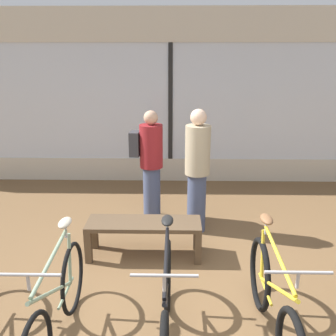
% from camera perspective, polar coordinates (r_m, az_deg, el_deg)
% --- Properties ---
extents(ground_plane, '(24.00, 24.00, 0.00)m').
position_cam_1_polar(ground_plane, '(3.87, -0.60, -22.04)').
color(ground_plane, brown).
extents(shop_back_wall, '(12.00, 0.08, 3.20)m').
position_cam_1_polar(shop_back_wall, '(7.07, 0.38, 10.80)').
color(shop_back_wall, beige).
rests_on(shop_back_wall, ground_plane).
extents(bicycle_left, '(0.46, 1.72, 1.03)m').
position_cam_1_polar(bicycle_left, '(3.50, -16.59, -19.63)').
color(bicycle_left, black).
rests_on(bicycle_left, ground_plane).
extents(bicycle_center, '(0.46, 1.78, 1.03)m').
position_cam_1_polar(bicycle_center, '(3.38, -0.27, -20.45)').
color(bicycle_center, black).
rests_on(bicycle_center, ground_plane).
extents(bicycle_right, '(0.46, 1.78, 1.04)m').
position_cam_1_polar(bicycle_right, '(3.51, 15.70, -19.48)').
color(bicycle_right, black).
rests_on(bicycle_right, ground_plane).
extents(display_bench, '(1.40, 0.44, 0.46)m').
position_cam_1_polar(display_bench, '(4.67, -3.69, -9.10)').
color(display_bench, brown).
rests_on(display_bench, ground_plane).
extents(customer_near_rack, '(0.48, 0.48, 1.74)m').
position_cam_1_polar(customer_near_rack, '(5.12, 4.48, -0.15)').
color(customer_near_rack, '#424C6B').
rests_on(customer_near_rack, ground_plane).
extents(customer_by_window, '(0.50, 0.37, 1.65)m').
position_cam_1_polar(customer_by_window, '(5.56, -2.74, 1.00)').
color(customer_by_window, '#424C6B').
rests_on(customer_by_window, ground_plane).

